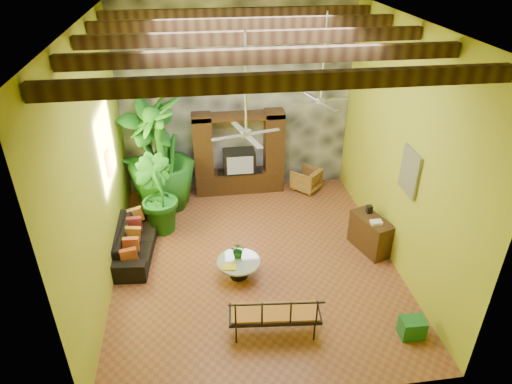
{
  "coord_description": "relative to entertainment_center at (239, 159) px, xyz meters",
  "views": [
    {
      "loc": [
        -1.06,
        -7.95,
        6.39
      ],
      "look_at": [
        0.06,
        0.2,
        1.62
      ],
      "focal_mm": 32.0,
      "sensor_mm": 36.0,
      "label": 1
    }
  ],
  "objects": [
    {
      "name": "ground",
      "position": [
        0.0,
        -3.14,
        -0.97
      ],
      "size": [
        7.0,
        7.0,
        0.0
      ],
      "primitive_type": "plane",
      "color": "brown",
      "rests_on": "ground"
    },
    {
      "name": "ceiling_fan_front",
      "position": [
        -0.2,
        -3.54,
        2.44
      ],
      "size": [
        1.28,
        1.28,
        1.86
      ],
      "color": "#BBBBC0",
      "rests_on": "ceiling"
    },
    {
      "name": "green_bin",
      "position": [
        2.51,
        -5.67,
        -0.78
      ],
      "size": [
        0.44,
        0.34,
        0.38
      ],
      "primitive_type": "cube",
      "rotation": [
        0.0,
        0.0,
        -0.04
      ],
      "color": "#1B672D",
      "rests_on": "ground"
    },
    {
      "name": "tall_plant_a",
      "position": [
        -2.26,
        -0.29,
        0.45
      ],
      "size": [
        1.8,
        1.63,
        2.83
      ],
      "primitive_type": "imported",
      "rotation": [
        0.0,
        0.0,
        0.53
      ],
      "color": "#1A631B",
      "rests_on": "ground"
    },
    {
      "name": "iron_bench",
      "position": [
        0.07,
        -5.34,
        -0.43
      ],
      "size": [
        1.67,
        0.73,
        0.57
      ],
      "rotation": [
        0.0,
        0.0,
        -0.09
      ],
      "color": "black",
      "rests_on": "ground"
    },
    {
      "name": "centerpiece_plant",
      "position": [
        -0.39,
        -3.5,
        -0.39
      ],
      "size": [
        0.35,
        0.32,
        0.34
      ],
      "primitive_type": "imported",
      "rotation": [
        0.0,
        0.0,
        -0.17
      ],
      "color": "#165519",
      "rests_on": "coffee_table"
    },
    {
      "name": "side_console",
      "position": [
        2.65,
        -3.09,
        -0.55
      ],
      "size": [
        0.77,
        1.13,
        0.83
      ],
      "primitive_type": "cube",
      "rotation": [
        0.0,
        0.0,
        0.32
      ],
      "color": "#362311",
      "rests_on": "ground"
    },
    {
      "name": "wicker_armchair",
      "position": [
        1.86,
        -0.2,
        -0.65
      ],
      "size": [
        0.97,
        0.97,
        0.63
      ],
      "primitive_type": "imported",
      "rotation": [
        0.0,
        0.0,
        3.94
      ],
      "color": "olive",
      "rests_on": "ground"
    },
    {
      "name": "stone_accent_wall",
      "position": [
        0.0,
        0.3,
        1.53
      ],
      "size": [
        5.98,
        0.1,
        4.98
      ],
      "primitive_type": "cube",
      "color": "#303237",
      "rests_on": "ground"
    },
    {
      "name": "yellow_tray",
      "position": [
        -0.61,
        -3.82,
        -0.55
      ],
      "size": [
        0.31,
        0.24,
        0.03
      ],
      "primitive_type": "cube",
      "rotation": [
        0.0,
        0.0,
        -0.15
      ],
      "color": "yellow",
      "rests_on": "coffee_table"
    },
    {
      "name": "coffee_table",
      "position": [
        -0.4,
        -3.63,
        -0.71
      ],
      "size": [
        0.91,
        0.91,
        0.4
      ],
      "rotation": [
        0.0,
        0.0,
        0.1
      ],
      "color": "black",
      "rests_on": "ground"
    },
    {
      "name": "tall_plant_c",
      "position": [
        -2.03,
        -0.48,
        0.53
      ],
      "size": [
        1.96,
        1.96,
        2.99
      ],
      "primitive_type": "imported",
      "rotation": [
        0.0,
        0.0,
        4.91
      ],
      "color": "#1D6119",
      "rests_on": "ground"
    },
    {
      "name": "ceiling_beams",
      "position": [
        0.0,
        -3.14,
        3.81
      ],
      "size": [
        5.95,
        5.36,
        0.22
      ],
      "color": "#332110",
      "rests_on": "ceiling"
    },
    {
      "name": "wall_art_painting",
      "position": [
        2.96,
        -3.74,
        1.33
      ],
      "size": [
        0.06,
        0.7,
        0.9
      ],
      "primitive_type": "cube",
      "color": "#245B87",
      "rests_on": "right_wall"
    },
    {
      "name": "tall_plant_b",
      "position": [
        -2.13,
        -1.62,
        -0.01
      ],
      "size": [
        1.35,
        1.33,
        1.91
      ],
      "primitive_type": "imported",
      "rotation": [
        0.0,
        0.0,
        2.41
      ],
      "color": "#1B671D",
      "rests_on": "ground"
    },
    {
      "name": "left_wall",
      "position": [
        -3.0,
        -3.14,
        1.53
      ],
      "size": [
        0.02,
        7.0,
        5.0
      ],
      "primitive_type": "cube",
      "color": "#AAB228",
      "rests_on": "ground"
    },
    {
      "name": "right_wall",
      "position": [
        3.0,
        -3.14,
        1.53
      ],
      "size": [
        0.02,
        7.0,
        5.0
      ],
      "primitive_type": "cube",
      "color": "#AAB228",
      "rests_on": "ground"
    },
    {
      "name": "sofa",
      "position": [
        -2.65,
        -2.49,
        -0.64
      ],
      "size": [
        1.05,
        2.28,
        0.65
      ],
      "primitive_type": "imported",
      "rotation": [
        0.0,
        0.0,
        1.48
      ],
      "color": "black",
      "rests_on": "ground"
    },
    {
      "name": "ceiling_fan_back",
      "position": [
        1.6,
        -1.94,
        2.44
      ],
      "size": [
        1.28,
        1.28,
        1.86
      ],
      "color": "#BBBBC0",
      "rests_on": "ceiling"
    },
    {
      "name": "entertainment_center",
      "position": [
        0.0,
        0.0,
        0.0
      ],
      "size": [
        2.4,
        0.55,
        2.3
      ],
      "color": "black",
      "rests_on": "ground"
    },
    {
      "name": "ceiling",
      "position": [
        0.0,
        -3.14,
        4.03
      ],
      "size": [
        6.0,
        7.0,
        0.02
      ],
      "primitive_type": "cube",
      "color": "silver",
      "rests_on": "back_wall"
    },
    {
      "name": "back_wall",
      "position": [
        0.0,
        0.36,
        1.53
      ],
      "size": [
        6.0,
        0.02,
        5.0
      ],
      "primitive_type": "cube",
      "color": "#AAB228",
      "rests_on": "ground"
    },
    {
      "name": "wall_art_mask",
      "position": [
        -2.96,
        -2.14,
        1.13
      ],
      "size": [
        0.06,
        0.32,
        0.55
      ],
      "primitive_type": "cube",
      "color": "#BD8816",
      "rests_on": "left_wall"
    }
  ]
}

